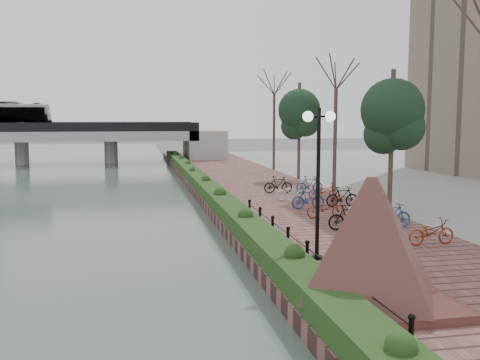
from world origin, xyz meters
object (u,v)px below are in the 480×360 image
object	(u,v)px
granite_monument	(370,240)
lamppost	(319,150)
motorcycle	(362,238)
pedestrian	(354,226)

from	to	relation	value
granite_monument	lamppost	bearing A→B (deg)	88.62
lamppost	motorcycle	size ratio (longest dim) A/B	2.80
granite_monument	lamppost	xyz separation A→B (m)	(0.09, 3.93, 1.84)
pedestrian	lamppost	bearing A→B (deg)	23.93
lamppost	granite_monument	bearing A→B (deg)	-91.38
lamppost	motorcycle	world-z (taller)	lamppost
lamppost	pedestrian	world-z (taller)	lamppost
granite_monument	lamppost	size ratio (longest dim) A/B	1.08
granite_monument	pedestrian	world-z (taller)	granite_monument
lamppost	motorcycle	bearing A→B (deg)	12.50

